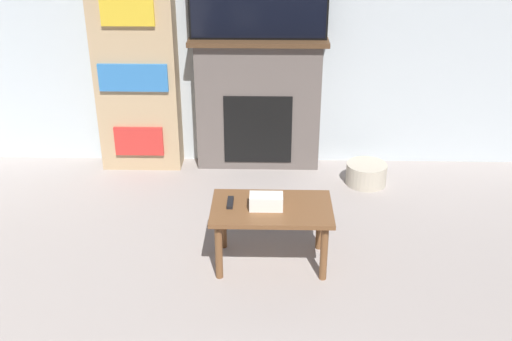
{
  "coord_description": "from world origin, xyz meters",
  "views": [
    {
      "loc": [
        0.13,
        -0.69,
        2.38
      ],
      "look_at": [
        0.05,
        2.67,
        0.77
      ],
      "focal_mm": 42.0,
      "sensor_mm": 36.0,
      "label": 1
    }
  ],
  "objects_px": {
    "coffee_table": "(272,216)",
    "bookshelf": "(136,73)",
    "storage_basket": "(366,174)",
    "fireplace": "(258,104)"
  },
  "relations": [
    {
      "from": "coffee_table",
      "to": "fireplace",
      "type": "bearing_deg",
      "value": 94.42
    },
    {
      "from": "fireplace",
      "to": "storage_basket",
      "type": "height_order",
      "value": "fireplace"
    },
    {
      "from": "fireplace",
      "to": "coffee_table",
      "type": "height_order",
      "value": "fireplace"
    },
    {
      "from": "coffee_table",
      "to": "bookshelf",
      "type": "distance_m",
      "value": 2.04
    },
    {
      "from": "fireplace",
      "to": "storage_basket",
      "type": "bearing_deg",
      "value": -21.11
    },
    {
      "from": "fireplace",
      "to": "storage_basket",
      "type": "xyz_separation_m",
      "value": [
        0.95,
        -0.37,
        -0.5
      ]
    },
    {
      "from": "coffee_table",
      "to": "storage_basket",
      "type": "xyz_separation_m",
      "value": [
        0.83,
        1.23,
        -0.27
      ]
    },
    {
      "from": "coffee_table",
      "to": "storage_basket",
      "type": "distance_m",
      "value": 1.51
    },
    {
      "from": "coffee_table",
      "to": "bookshelf",
      "type": "height_order",
      "value": "bookshelf"
    },
    {
      "from": "coffee_table",
      "to": "bookshelf",
      "type": "bearing_deg",
      "value": 127.08
    }
  ]
}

